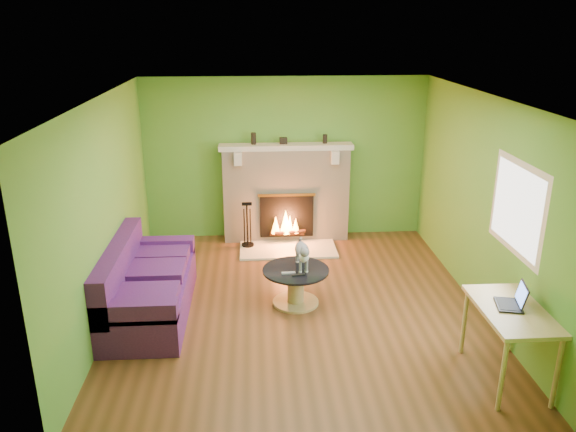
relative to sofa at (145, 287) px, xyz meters
name	(u,v)px	position (x,y,z in m)	size (l,w,h in m)	color
floor	(297,305)	(1.86, 0.08, -0.35)	(5.00, 5.00, 0.00)	#543318
ceiling	(298,97)	(1.86, 0.08, 2.25)	(5.00, 5.00, 0.00)	white
wall_back	(285,159)	(1.86, 2.58, 0.95)	(5.00, 5.00, 0.00)	#509631
wall_front	(323,310)	(1.86, -2.42, 0.95)	(5.00, 5.00, 0.00)	#509631
wall_left	(106,211)	(-0.39, 0.08, 0.95)	(5.00, 5.00, 0.00)	#509631
wall_right	(482,204)	(4.11, 0.08, 0.95)	(5.00, 5.00, 0.00)	#509631
window_frame	(517,208)	(4.10, -0.82, 1.20)	(1.20, 1.20, 0.00)	silver
window_pane	(517,208)	(4.09, -0.82, 1.20)	(1.06, 1.06, 0.00)	white
fireplace	(286,193)	(1.86, 2.40, 0.42)	(2.10, 0.46, 1.58)	beige
hearth	(288,249)	(1.86, 1.88, -0.33)	(1.50, 0.75, 0.03)	beige
mantel	(286,147)	(1.86, 2.38, 1.19)	(2.10, 0.28, 0.08)	beige
sofa	(145,287)	(0.00, 0.00, 0.00)	(0.91, 2.01, 0.90)	#41175A
coffee_table	(296,284)	(1.84, 0.13, -0.08)	(0.84, 0.84, 0.47)	tan
desk	(511,317)	(3.81, -1.58, 0.34)	(0.62, 1.06, 0.79)	tan
cat	(302,253)	(1.92, 0.18, 0.31)	(0.22, 0.61, 0.38)	slate
remote_silver	(288,273)	(1.74, 0.01, 0.13)	(0.17, 0.04, 0.02)	gray
remote_black	(299,275)	(1.86, -0.05, 0.13)	(0.16, 0.04, 0.02)	black
laptop	(510,295)	(3.79, -1.53, 0.55)	(0.27, 0.31, 0.23)	black
fire_tools	(247,224)	(1.23, 2.03, 0.04)	(0.19, 0.19, 0.72)	black
mantel_vase_left	(254,139)	(1.35, 2.41, 1.32)	(0.08, 0.08, 0.18)	black
mantel_vase_right	(325,139)	(2.47, 2.41, 1.30)	(0.07, 0.07, 0.14)	black
mantel_box	(283,141)	(1.82, 2.41, 1.28)	(0.12, 0.08, 0.10)	black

